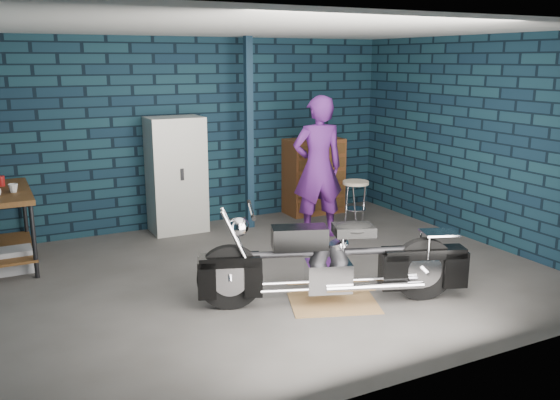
% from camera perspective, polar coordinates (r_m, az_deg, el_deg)
% --- Properties ---
extents(ground, '(6.00, 6.00, 0.00)m').
position_cam_1_polar(ground, '(6.79, -0.40, -7.21)').
color(ground, '#4E4B48').
rests_on(ground, ground).
extents(room_walls, '(6.02, 5.01, 2.71)m').
position_cam_1_polar(room_walls, '(6.87, -2.51, 9.32)').
color(room_walls, black).
rests_on(room_walls, ground).
extents(support_post, '(0.10, 0.10, 2.70)m').
position_cam_1_polar(support_post, '(8.42, -3.00, 6.29)').
color(support_post, '#112435').
rests_on(support_post, ground).
extents(workbench, '(0.60, 1.40, 0.91)m').
position_cam_1_polar(workbench, '(7.69, -24.85, -2.45)').
color(workbench, brown).
rests_on(workbench, ground).
extents(drip_mat, '(1.04, 0.91, 0.01)m').
position_cam_1_polar(drip_mat, '(6.07, 5.17, -9.80)').
color(drip_mat, brown).
rests_on(drip_mat, ground).
extents(motorcycle, '(2.38, 1.38, 1.02)m').
position_cam_1_polar(motorcycle, '(5.89, 5.27, -5.30)').
color(motorcycle, black).
rests_on(motorcycle, ground).
extents(person, '(0.78, 0.59, 1.93)m').
position_cam_1_polar(person, '(8.04, 3.66, 3.17)').
color(person, '#571F74').
rests_on(person, ground).
extents(storage_bin, '(0.44, 0.31, 0.27)m').
position_cam_1_polar(storage_bin, '(7.50, -24.36, -5.32)').
color(storage_bin, '#979AA0').
rests_on(storage_bin, ground).
extents(locker, '(0.76, 0.54, 1.62)m').
position_cam_1_polar(locker, '(8.42, -9.94, 2.39)').
color(locker, beige).
rests_on(locker, ground).
extents(tool_chest, '(0.89, 0.49, 1.18)m').
position_cam_1_polar(tool_chest, '(9.34, 3.32, 2.29)').
color(tool_chest, brown).
rests_on(tool_chest, ground).
extents(shop_stool, '(0.41, 0.41, 0.69)m').
position_cam_1_polar(shop_stool, '(8.63, 7.24, -0.42)').
color(shop_stool, beige).
rests_on(shop_stool, ground).
extents(cup_b, '(0.13, 0.13, 0.10)m').
position_cam_1_polar(cup_b, '(7.40, -24.30, 1.06)').
color(cup_b, beige).
rests_on(cup_b, workbench).
extents(mug_red, '(0.09, 0.09, 0.12)m').
position_cam_1_polar(mug_red, '(7.83, -25.28, 1.67)').
color(mug_red, maroon).
rests_on(mug_red, workbench).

